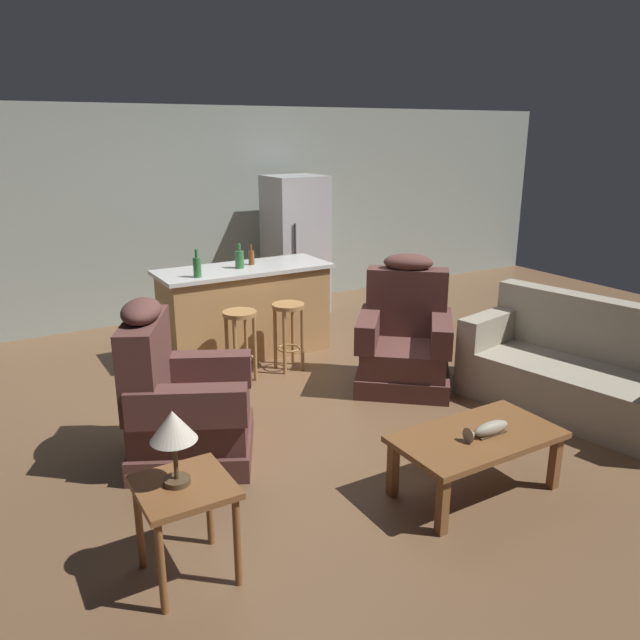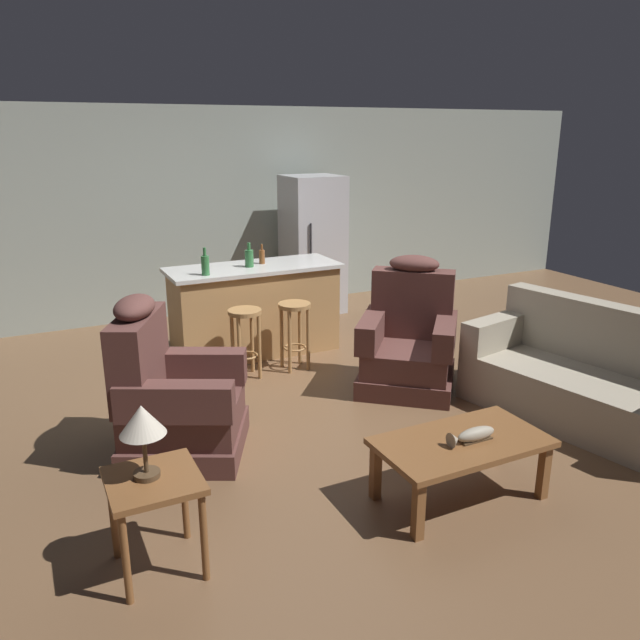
{
  "view_description": "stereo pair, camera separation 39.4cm",
  "coord_description": "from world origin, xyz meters",
  "px_view_note": "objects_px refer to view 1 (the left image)",
  "views": [
    {
      "loc": [
        -2.54,
        -4.48,
        2.31
      ],
      "look_at": [
        0.06,
        -0.1,
        0.75
      ],
      "focal_mm": 35.0,
      "sensor_mm": 36.0,
      "label": 1
    },
    {
      "loc": [
        -2.19,
        -4.67,
        2.31
      ],
      "look_at": [
        0.06,
        -0.1,
        0.75
      ],
      "focal_mm": 35.0,
      "sensor_mm": 36.0,
      "label": 2
    }
  ],
  "objects_px": {
    "recliner_near_lamp": "(180,404)",
    "recliner_near_island": "(404,340)",
    "bottle_wine_dark": "(251,257)",
    "coffee_table": "(477,442)",
    "end_table": "(185,501)",
    "kitchen_island": "(245,311)",
    "bar_stool_right": "(288,324)",
    "fish_figurine": "(487,430)",
    "couch": "(582,373)",
    "bottle_short_amber": "(197,267)",
    "bar_stool_left": "(240,332)",
    "table_lamp": "(173,429)",
    "bottle_tall_green": "(239,259)",
    "refrigerator": "(295,245)"
  },
  "relations": [
    {
      "from": "kitchen_island",
      "to": "bar_stool_right",
      "type": "height_order",
      "value": "kitchen_island"
    },
    {
      "from": "recliner_near_island",
      "to": "refrigerator",
      "type": "distance_m",
      "value": 2.74
    },
    {
      "from": "bar_stool_left",
      "to": "bar_stool_right",
      "type": "distance_m",
      "value": 0.52
    },
    {
      "from": "fish_figurine",
      "to": "recliner_near_island",
      "type": "bearing_deg",
      "value": 67.84
    },
    {
      "from": "table_lamp",
      "to": "bottle_tall_green",
      "type": "distance_m",
      "value": 3.44
    },
    {
      "from": "fish_figurine",
      "to": "coffee_table",
      "type": "bearing_deg",
      "value": 127.59
    },
    {
      "from": "recliner_near_island",
      "to": "kitchen_island",
      "type": "bearing_deg",
      "value": -107.2
    },
    {
      "from": "end_table",
      "to": "bar_stool_left",
      "type": "height_order",
      "value": "bar_stool_left"
    },
    {
      "from": "couch",
      "to": "table_lamp",
      "type": "xyz_separation_m",
      "value": [
        -3.6,
        -0.28,
        0.53
      ]
    },
    {
      "from": "fish_figurine",
      "to": "bar_stool_right",
      "type": "distance_m",
      "value": 2.64
    },
    {
      "from": "couch",
      "to": "end_table",
      "type": "xyz_separation_m",
      "value": [
        -3.57,
        -0.3,
        0.12
      ]
    },
    {
      "from": "refrigerator",
      "to": "bottle_short_amber",
      "type": "bearing_deg",
      "value": -142.63
    },
    {
      "from": "couch",
      "to": "recliner_near_lamp",
      "type": "relative_size",
      "value": 1.69
    },
    {
      "from": "coffee_table",
      "to": "end_table",
      "type": "height_order",
      "value": "end_table"
    },
    {
      "from": "fish_figurine",
      "to": "kitchen_island",
      "type": "relative_size",
      "value": 0.19
    },
    {
      "from": "recliner_near_lamp",
      "to": "recliner_near_island",
      "type": "distance_m",
      "value": 2.29
    },
    {
      "from": "recliner_near_lamp",
      "to": "bottle_wine_dark",
      "type": "height_order",
      "value": "recliner_near_lamp"
    },
    {
      "from": "refrigerator",
      "to": "kitchen_island",
      "type": "bearing_deg",
      "value": -136.41
    },
    {
      "from": "end_table",
      "to": "bottle_short_amber",
      "type": "xyz_separation_m",
      "value": [
        1.14,
        2.85,
        0.59
      ]
    },
    {
      "from": "bar_stool_left",
      "to": "couch",
      "type": "bearing_deg",
      "value": -43.91
    },
    {
      "from": "bottle_tall_green",
      "to": "table_lamp",
      "type": "bearing_deg",
      "value": -119.24
    },
    {
      "from": "recliner_near_lamp",
      "to": "bar_stool_right",
      "type": "bearing_deg",
      "value": 64.33
    },
    {
      "from": "fish_figurine",
      "to": "recliner_near_lamp",
      "type": "distance_m",
      "value": 2.14
    },
    {
      "from": "couch",
      "to": "bar_stool_left",
      "type": "bearing_deg",
      "value": -55.68
    },
    {
      "from": "recliner_near_lamp",
      "to": "bottle_short_amber",
      "type": "relative_size",
      "value": 4.42
    },
    {
      "from": "recliner_near_lamp",
      "to": "refrigerator",
      "type": "height_order",
      "value": "refrigerator"
    },
    {
      "from": "fish_figurine",
      "to": "end_table",
      "type": "xyz_separation_m",
      "value": [
        -1.94,
        0.22,
        -0.0
      ]
    },
    {
      "from": "couch",
      "to": "refrigerator",
      "type": "relative_size",
      "value": 1.15
    },
    {
      "from": "couch",
      "to": "bottle_wine_dark",
      "type": "xyz_separation_m",
      "value": [
        -1.74,
        2.82,
        0.69
      ]
    },
    {
      "from": "bottle_short_amber",
      "to": "bottle_wine_dark",
      "type": "bearing_deg",
      "value": 20.99
    },
    {
      "from": "bar_stool_right",
      "to": "bottle_tall_green",
      "type": "bearing_deg",
      "value": 111.29
    },
    {
      "from": "kitchen_island",
      "to": "couch",
      "type": "bearing_deg",
      "value": -55.8
    },
    {
      "from": "end_table",
      "to": "kitchen_island",
      "type": "height_order",
      "value": "kitchen_island"
    },
    {
      "from": "coffee_table",
      "to": "fish_figurine",
      "type": "relative_size",
      "value": 3.24
    },
    {
      "from": "coffee_table",
      "to": "table_lamp",
      "type": "distance_m",
      "value": 2.0
    },
    {
      "from": "table_lamp",
      "to": "bottle_wine_dark",
      "type": "relative_size",
      "value": 1.96
    },
    {
      "from": "recliner_near_lamp",
      "to": "bottle_short_amber",
      "type": "xyz_separation_m",
      "value": [
        0.74,
        1.59,
        0.63
      ]
    },
    {
      "from": "kitchen_island",
      "to": "bottle_wine_dark",
      "type": "bearing_deg",
      "value": 29.34
    },
    {
      "from": "bar_stool_left",
      "to": "bottle_short_amber",
      "type": "distance_m",
      "value": 0.76
    },
    {
      "from": "fish_figurine",
      "to": "bar_stool_left",
      "type": "height_order",
      "value": "bar_stool_left"
    },
    {
      "from": "recliner_near_lamp",
      "to": "recliner_near_island",
      "type": "xyz_separation_m",
      "value": [
        2.27,
        0.3,
        0.0
      ]
    },
    {
      "from": "table_lamp",
      "to": "bottle_tall_green",
      "type": "relative_size",
      "value": 1.63
    },
    {
      "from": "end_table",
      "to": "bottle_short_amber",
      "type": "distance_m",
      "value": 3.13
    },
    {
      "from": "end_table",
      "to": "bar_stool_right",
      "type": "bearing_deg",
      "value": 51.98
    },
    {
      "from": "kitchen_island",
      "to": "bar_stool_right",
      "type": "relative_size",
      "value": 2.65
    },
    {
      "from": "recliner_near_island",
      "to": "coffee_table",
      "type": "bearing_deg",
      "value": 16.36
    },
    {
      "from": "kitchen_island",
      "to": "bottle_tall_green",
      "type": "bearing_deg",
      "value": -155.22
    },
    {
      "from": "recliner_near_lamp",
      "to": "recliner_near_island",
      "type": "relative_size",
      "value": 1.0
    },
    {
      "from": "end_table",
      "to": "bar_stool_left",
      "type": "bearing_deg",
      "value": 60.39
    },
    {
      "from": "coffee_table",
      "to": "recliner_near_lamp",
      "type": "relative_size",
      "value": 0.92
    }
  ]
}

